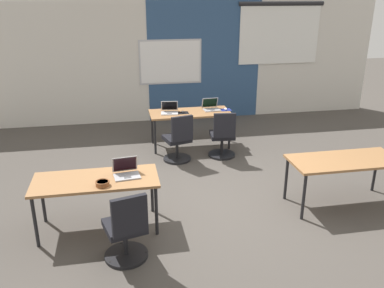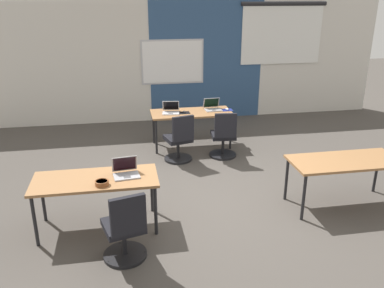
# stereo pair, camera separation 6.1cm
# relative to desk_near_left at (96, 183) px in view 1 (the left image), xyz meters

# --- Properties ---
(ground_plane) EXTENTS (24.00, 24.00, 0.00)m
(ground_plane) POSITION_rel_desk_near_left_xyz_m (1.75, 0.60, -0.66)
(ground_plane) COLOR #47423D
(back_wall_assembly) EXTENTS (10.00, 0.27, 2.80)m
(back_wall_assembly) POSITION_rel_desk_near_left_xyz_m (1.79, 4.80, 0.75)
(back_wall_assembly) COLOR silver
(back_wall_assembly) RESTS_ON ground
(desk_near_left) EXTENTS (1.60, 0.70, 0.72)m
(desk_near_left) POSITION_rel_desk_near_left_xyz_m (0.00, 0.00, 0.00)
(desk_near_left) COLOR olive
(desk_near_left) RESTS_ON ground
(desk_near_right) EXTENTS (1.60, 0.70, 0.72)m
(desk_near_right) POSITION_rel_desk_near_left_xyz_m (3.50, 0.00, 0.00)
(desk_near_right) COLOR olive
(desk_near_right) RESTS_ON ground
(desk_far_center) EXTENTS (1.60, 0.70, 0.72)m
(desk_far_center) POSITION_rel_desk_near_left_xyz_m (1.75, 2.80, 0.00)
(desk_far_center) COLOR olive
(desk_far_center) RESTS_ON ground
(laptop_near_left_inner) EXTENTS (0.36, 0.33, 0.23)m
(laptop_near_left_inner) POSITION_rel_desk_near_left_xyz_m (0.39, 0.03, 0.11)
(laptop_near_left_inner) COLOR #9E9EA3
(laptop_near_left_inner) RESTS_ON desk_near_left
(chair_near_left_inner) EXTENTS (0.54, 0.59, 0.92)m
(chair_near_left_inner) POSITION_rel_desk_near_left_xyz_m (0.35, -0.78, -0.28)
(chair_near_left_inner) COLOR black
(chair_near_left_inner) RESTS_ON ground
(laptop_far_right) EXTENTS (0.35, 0.33, 0.23)m
(laptop_far_right) POSITION_rel_desk_near_left_xyz_m (2.20, 2.89, 0.11)
(laptop_far_right) COLOR #9E9EA3
(laptop_far_right) RESTS_ON desk_far_center
(mousepad_far_right) EXTENTS (0.22, 0.19, 0.00)m
(mousepad_far_right) POSITION_rel_desk_near_left_xyz_m (2.49, 2.81, 0.06)
(mousepad_far_right) COLOR navy
(mousepad_far_right) RESTS_ON desk_far_center
(mouse_far_right) EXTENTS (0.06, 0.10, 0.03)m
(mouse_far_right) POSITION_rel_desk_near_left_xyz_m (2.49, 2.81, 0.08)
(mouse_far_right) COLOR silver
(mouse_far_right) RESTS_ON mousepad_far_right
(chair_far_right) EXTENTS (0.52, 0.56, 0.92)m
(chair_far_right) POSITION_rel_desk_near_left_xyz_m (2.24, 2.09, -0.28)
(chair_far_right) COLOR black
(chair_far_right) RESTS_ON ground
(laptop_far_left) EXTENTS (0.37, 0.36, 0.22)m
(laptop_far_left) POSITION_rel_desk_near_left_xyz_m (1.34, 2.81, 0.11)
(laptop_far_left) COLOR #B7B7BC
(laptop_far_left) RESTS_ON desk_far_center
(mousepad_far_left) EXTENTS (0.22, 0.19, 0.00)m
(mousepad_far_left) POSITION_rel_desk_near_left_xyz_m (1.60, 2.76, 0.06)
(mousepad_far_left) COLOR black
(mousepad_far_left) RESTS_ON desk_far_center
(mouse_far_left) EXTENTS (0.07, 0.11, 0.03)m
(mouse_far_left) POSITION_rel_desk_near_left_xyz_m (1.60, 2.76, 0.08)
(mouse_far_left) COLOR black
(mouse_far_left) RESTS_ON mousepad_far_left
(chair_far_left) EXTENTS (0.54, 0.59, 0.92)m
(chair_far_left) POSITION_rel_desk_near_left_xyz_m (1.40, 2.06, -0.28)
(chair_far_left) COLOR black
(chair_far_left) RESTS_ON ground
(snack_bowl) EXTENTS (0.18, 0.18, 0.06)m
(snack_bowl) POSITION_rel_desk_near_left_xyz_m (0.09, -0.21, 0.10)
(snack_bowl) COLOR brown
(snack_bowl) RESTS_ON desk_near_left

